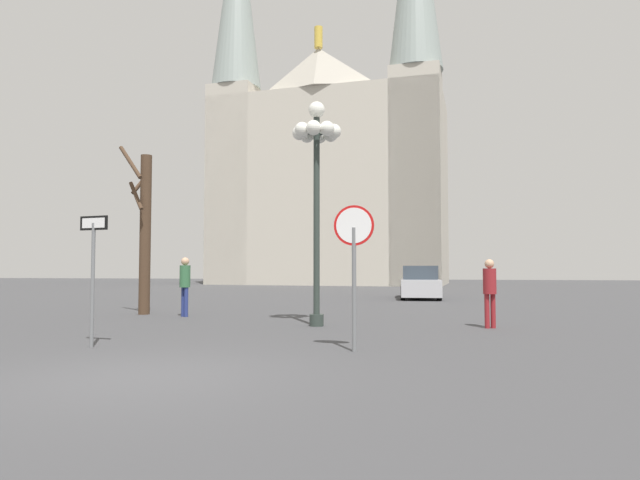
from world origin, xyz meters
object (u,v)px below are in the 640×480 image
object	(u,v)px
cathedral	(329,160)
pedestrian_standing	(185,280)
one_way_arrow_sign	(93,264)
street_lamp	(317,157)
parked_car_near_silver	(420,283)
stop_sign	(354,250)
pedestrian_walking	(490,286)
bare_tree	(144,230)

from	to	relation	value
cathedral	pedestrian_standing	bearing A→B (deg)	-89.24
one_way_arrow_sign	street_lamp	distance (m)	6.22
cathedral	parked_car_near_silver	world-z (taller)	cathedral
one_way_arrow_sign	stop_sign	bearing A→B (deg)	3.84
one_way_arrow_sign	pedestrian_walking	world-z (taller)	one_way_arrow_sign
cathedral	parked_car_near_silver	size ratio (longest dim) A/B	8.04
one_way_arrow_sign	bare_tree	xyz separation A→B (m)	(-2.52, 6.80, 1.12)
street_lamp	bare_tree	distance (m)	6.72
cathedral	bare_tree	xyz separation A→B (m)	(-1.21, -31.47, -8.39)
cathedral	street_lamp	bearing A→B (deg)	-81.92
stop_sign	bare_tree	size ratio (longest dim) A/B	0.48
bare_tree	parked_car_near_silver	xyz separation A→B (m)	(8.79, 10.50, -1.96)
stop_sign	parked_car_near_silver	bearing A→B (deg)	85.34
stop_sign	street_lamp	bearing A→B (deg)	109.08
cathedral	one_way_arrow_sign	bearing A→B (deg)	-88.04
stop_sign	one_way_arrow_sign	world-z (taller)	stop_sign
pedestrian_walking	stop_sign	bearing A→B (deg)	-124.40
parked_car_near_silver	pedestrian_walking	bearing A→B (deg)	-83.19
pedestrian_standing	bare_tree	bearing A→B (deg)	161.57
stop_sign	parked_car_near_silver	size ratio (longest dim) A/B	0.57
cathedral	pedestrian_standing	world-z (taller)	cathedral
one_way_arrow_sign	pedestrian_standing	world-z (taller)	one_way_arrow_sign
pedestrian_walking	pedestrian_standing	bearing A→B (deg)	169.01
pedestrian_walking	pedestrian_standing	xyz separation A→B (m)	(-8.68, 1.69, 0.07)
stop_sign	parked_car_near_silver	xyz separation A→B (m)	(1.38, 16.97, -1.09)
parked_car_near_silver	pedestrian_walking	world-z (taller)	pedestrian_walking
pedestrian_standing	pedestrian_walking	bearing A→B (deg)	-10.99
street_lamp	pedestrian_walking	world-z (taller)	street_lamp
bare_tree	parked_car_near_silver	size ratio (longest dim) A/B	1.18
bare_tree	pedestrian_walking	world-z (taller)	bare_tree
stop_sign	parked_car_near_silver	distance (m)	17.06
cathedral	pedestrian_walking	bearing A→B (deg)	-74.88
stop_sign	pedestrian_walking	distance (m)	5.20
stop_sign	bare_tree	distance (m)	9.88
street_lamp	one_way_arrow_sign	bearing A→B (deg)	-129.02
cathedral	street_lamp	distance (m)	34.94
bare_tree	parked_car_near_silver	bearing A→B (deg)	50.07
street_lamp	parked_car_near_silver	distance (m)	13.75
stop_sign	pedestrian_standing	bearing A→B (deg)	134.28
one_way_arrow_sign	pedestrian_walking	xyz separation A→B (m)	(7.79, 4.57, -0.54)
stop_sign	bare_tree	world-z (taller)	bare_tree
bare_tree	pedestrian_standing	xyz separation A→B (m)	(1.63, -0.54, -1.59)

